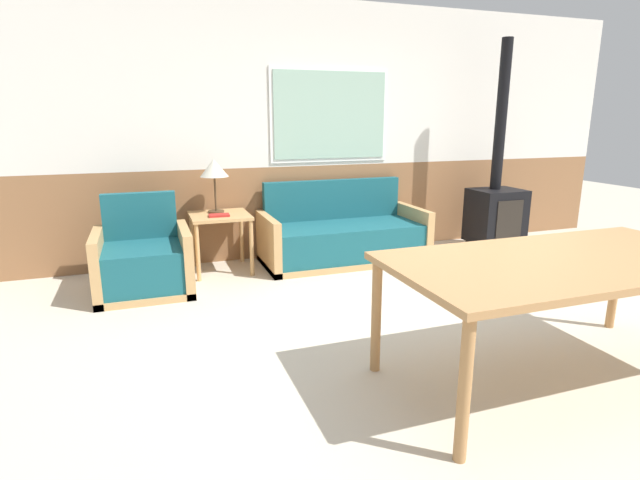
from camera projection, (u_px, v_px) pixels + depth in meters
The scene contains 9 objects.
ground_plane at pixel (476, 343), 3.43m from camera, with size 16.00×16.00×0.00m, color beige.
wall_back at pixel (338, 131), 5.51m from camera, with size 7.20×0.09×2.70m.
couch at pixel (343, 238), 5.34m from camera, with size 1.73×0.78×0.84m.
armchair at pixel (144, 263), 4.40m from camera, with size 0.80×0.75×0.84m.
side_table at pixel (220, 223), 4.93m from camera, with size 0.57×0.57×0.58m.
table_lamp at pixel (214, 170), 4.89m from camera, with size 0.28×0.28×0.53m.
book_stack at pixel (219, 215), 4.80m from camera, with size 0.20×0.13×0.02m.
dining_table at pixel (565, 268), 2.82m from camera, with size 2.04×1.01×0.75m.
wood_stove at pixel (496, 203), 5.71m from camera, with size 0.56×0.47×2.34m.
Camera 1 is at (-2.07, -2.62, 1.52)m, focal length 28.00 mm.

